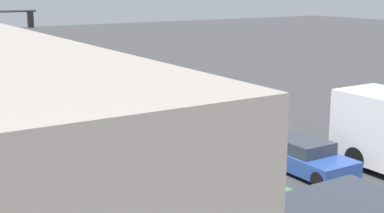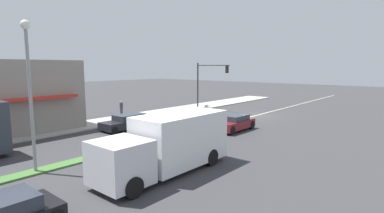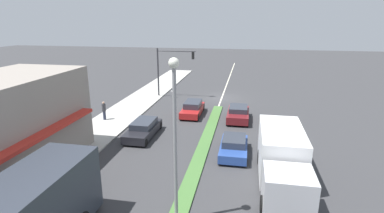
% 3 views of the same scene
% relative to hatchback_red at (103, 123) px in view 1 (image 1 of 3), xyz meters
% --- Properties ---
extents(ground_plane, '(160.00, 160.00, 0.00)m').
position_rel_hatchback_red_xyz_m(ground_plane, '(-2.20, 10.94, -0.63)').
color(ground_plane, '#38383A').
extents(lane_marking_center, '(0.16, 60.00, 0.01)m').
position_rel_hatchback_red_xyz_m(lane_marking_center, '(-2.20, -7.06, -0.62)').
color(lane_marking_center, beige).
rests_on(lane_marking_center, ground).
extents(hatchback_red, '(1.75, 4.34, 1.30)m').
position_rel_hatchback_red_xyz_m(hatchback_red, '(0.00, 0.00, 0.00)').
color(hatchback_red, '#AD1E1E').
rests_on(hatchback_red, ground).
extents(sedan_dark, '(1.82, 4.56, 1.25)m').
position_rel_hatchback_red_xyz_m(sedan_dark, '(2.80, 6.22, -0.02)').
color(sedan_dark, black).
rests_on(sedan_dark, ground).
extents(sedan_maroon, '(1.92, 4.04, 1.28)m').
position_rel_hatchback_red_xyz_m(sedan_maroon, '(-4.40, 0.88, 0.01)').
color(sedan_maroon, maroon).
rests_on(sedan_maroon, ground).
extents(coupe_blue, '(1.82, 3.87, 1.20)m').
position_rel_hatchback_red_xyz_m(coupe_blue, '(-4.40, 8.28, -0.05)').
color(coupe_blue, '#284793').
rests_on(coupe_blue, ground).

